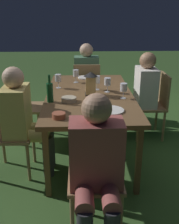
# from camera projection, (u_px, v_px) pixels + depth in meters

# --- Properties ---
(ground_plane) EXTENTS (16.00, 16.00, 0.00)m
(ground_plane) POSITION_uv_depth(u_px,v_px,m) (90.00, 151.00, 3.42)
(ground_plane) COLOR #385B28
(dining_table) EXTENTS (1.82, 0.98, 0.74)m
(dining_table) POSITION_uv_depth(u_px,v_px,m) (90.00, 98.00, 3.17)
(dining_table) COLOR brown
(dining_table) RESTS_ON ground
(chair_head_near) EXTENTS (0.40, 0.42, 0.87)m
(chair_head_near) POSITION_uv_depth(u_px,v_px,m) (87.00, 88.00, 4.33)
(chair_head_near) COLOR #9E7A51
(chair_head_near) RESTS_ON ground
(person_in_green) EXTENTS (0.48, 0.38, 1.15)m
(person_in_green) POSITION_uv_depth(u_px,v_px,m) (86.00, 75.00, 4.45)
(person_in_green) COLOR #4C7A5B
(person_in_green) RESTS_ON ground
(chair_head_far) EXTENTS (0.40, 0.42, 0.87)m
(chair_head_far) POSITION_uv_depth(u_px,v_px,m) (95.00, 169.00, 2.17)
(chair_head_far) COLOR #9E7A51
(chair_head_far) RESTS_ON ground
(person_in_rust) EXTENTS (0.48, 0.38, 1.15)m
(person_in_rust) POSITION_uv_depth(u_px,v_px,m) (97.00, 166.00, 1.93)
(person_in_rust) COLOR #9E4C47
(person_in_rust) RESTS_ON ground
(chair_side_right_a) EXTENTS (0.42, 0.40, 0.87)m
(chair_side_right_a) POSITION_uv_depth(u_px,v_px,m) (154.00, 102.00, 3.66)
(chair_side_right_a) COLOR #9E7A51
(chair_side_right_a) RESTS_ON ground
(person_in_cream) EXTENTS (0.38, 0.47, 1.15)m
(person_in_cream) POSITION_uv_depth(u_px,v_px,m) (141.00, 92.00, 3.60)
(person_in_cream) COLOR white
(person_in_cream) RESTS_ON ground
(chair_side_left_b) EXTENTS (0.42, 0.40, 0.87)m
(chair_side_left_b) POSITION_uv_depth(u_px,v_px,m) (6.00, 131.00, 2.83)
(chair_side_left_b) COLOR #9E7A51
(chair_side_left_b) RESTS_ON ground
(person_in_mustard) EXTENTS (0.38, 0.47, 1.15)m
(person_in_mustard) POSITION_uv_depth(u_px,v_px,m) (23.00, 117.00, 2.79)
(person_in_mustard) COLOR tan
(person_in_mustard) RESTS_ON ground
(chair_side_left_a) EXTENTS (0.42, 0.40, 0.87)m
(chair_side_left_a) POSITION_uv_depth(u_px,v_px,m) (21.00, 104.00, 3.60)
(chair_side_left_a) COLOR #9E7A51
(chair_side_left_a) RESTS_ON ground
(lantern_centerpiece) EXTENTS (0.15, 0.15, 0.27)m
(lantern_centerpiece) POSITION_uv_depth(u_px,v_px,m) (91.00, 82.00, 3.07)
(lantern_centerpiece) COLOR black
(lantern_centerpiece) RESTS_ON dining_table
(green_bottle_on_table) EXTENTS (0.07, 0.07, 0.29)m
(green_bottle_on_table) POSITION_uv_depth(u_px,v_px,m) (50.00, 92.00, 2.85)
(green_bottle_on_table) COLOR #144723
(green_bottle_on_table) RESTS_ON dining_table
(wine_glass_a) EXTENTS (0.08, 0.08, 0.17)m
(wine_glass_a) POSITION_uv_depth(u_px,v_px,m) (76.00, 74.00, 3.58)
(wine_glass_a) COLOR silver
(wine_glass_a) RESTS_ON dining_table
(wine_glass_b) EXTENTS (0.08, 0.08, 0.17)m
(wine_glass_b) POSITION_uv_depth(u_px,v_px,m) (107.00, 82.00, 3.18)
(wine_glass_b) COLOR silver
(wine_glass_b) RESTS_ON dining_table
(wine_glass_c) EXTENTS (0.08, 0.08, 0.17)m
(wine_glass_c) POSITION_uv_depth(u_px,v_px,m) (97.00, 80.00, 3.27)
(wine_glass_c) COLOR silver
(wine_glass_c) RESTS_ON dining_table
(wine_glass_d) EXTENTS (0.08, 0.08, 0.17)m
(wine_glass_d) POSITION_uv_depth(u_px,v_px,m) (58.00, 79.00, 3.34)
(wine_glass_d) COLOR silver
(wine_glass_d) RESTS_ON dining_table
(wine_glass_e) EXTENTS (0.08, 0.08, 0.17)m
(wine_glass_e) POSITION_uv_depth(u_px,v_px,m) (124.00, 88.00, 2.96)
(wine_glass_e) COLOR silver
(wine_glass_e) RESTS_ON dining_table
(plate_a) EXTENTS (0.21, 0.21, 0.01)m
(plate_a) POSITION_uv_depth(u_px,v_px,m) (85.00, 77.00, 3.84)
(plate_a) COLOR white
(plate_a) RESTS_ON dining_table
(plate_b) EXTENTS (0.25, 0.25, 0.01)m
(plate_b) POSITION_uv_depth(u_px,v_px,m) (111.00, 110.00, 2.64)
(plate_b) COLOR white
(plate_b) RESTS_ON dining_table
(bowl_olives) EXTENTS (0.12, 0.12, 0.05)m
(bowl_olives) POSITION_uv_depth(u_px,v_px,m) (59.00, 115.00, 2.46)
(bowl_olives) COLOR #9E5138
(bowl_olives) RESTS_ON dining_table
(bowl_bread) EXTENTS (0.16, 0.16, 0.05)m
(bowl_bread) POSITION_uv_depth(u_px,v_px,m) (69.00, 99.00, 2.90)
(bowl_bread) COLOR #BCAD8E
(bowl_bread) RESTS_ON dining_table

